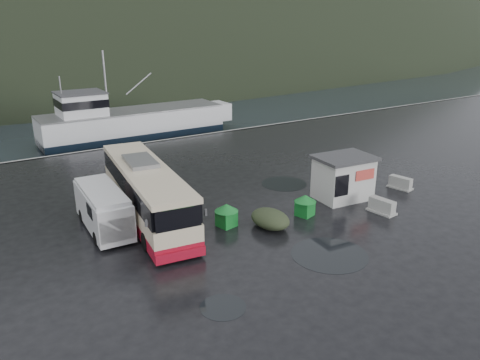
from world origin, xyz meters
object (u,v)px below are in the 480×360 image
waste_bin_right (304,215)px  ticket_kiosk (342,198)px  jersey_barrier_b (381,212)px  jersey_barrier_a (336,196)px  fishing_trawler (134,126)px  jersey_barrier_c (400,188)px  dome_tent (270,227)px  white_van (105,229)px  coach_bus (148,218)px  waste_bin_left (227,226)px

waste_bin_right → ticket_kiosk: 3.98m
ticket_kiosk → jersey_barrier_b: (0.36, -3.03, 0.00)m
jersey_barrier_a → jersey_barrier_b: jersey_barrier_b is taller
waste_bin_right → fishing_trawler: 28.89m
jersey_barrier_c → fishing_trawler: size_ratio=0.07×
waste_bin_right → dome_tent: (-2.71, -0.25, 0.00)m
waste_bin_right → white_van: bearing=157.3°
jersey_barrier_b → fishing_trawler: size_ratio=0.07×
ticket_kiosk → fishing_trawler: bearing=103.2°
coach_bus → waste_bin_left: coach_bus is taller
coach_bus → jersey_barrier_b: size_ratio=6.98×
ticket_kiosk → jersey_barrier_b: size_ratio=2.12×
jersey_barrier_b → jersey_barrier_c: size_ratio=1.05×
jersey_barrier_a → waste_bin_left: bearing=-178.6°
jersey_barrier_a → white_van: bearing=168.0°
dome_tent → waste_bin_left: bearing=144.3°
coach_bus → ticket_kiosk: size_ratio=3.28×
coach_bus → waste_bin_left: bearing=-38.9°
waste_bin_right → jersey_barrier_c: (8.60, 0.13, 0.00)m
white_van → ticket_kiosk: size_ratio=1.58×
waste_bin_left → ticket_kiosk: size_ratio=0.37×
waste_bin_left → fishing_trawler: bearing=80.6°
white_van → jersey_barrier_c: 19.74m
dome_tent → coach_bus: bearing=138.0°
white_van → dome_tent: white_van is taller
fishing_trawler → ticket_kiosk: bearing=-82.2°
coach_bus → waste_bin_right: size_ratio=9.20×
white_van → waste_bin_right: white_van is taller
white_van → jersey_barrier_a: size_ratio=3.78×
jersey_barrier_a → jersey_barrier_b: (0.43, -3.52, 0.00)m
waste_bin_right → jersey_barrier_a: 4.06m
jersey_barrier_b → jersey_barrier_c: (4.36, 2.26, 0.00)m
waste_bin_right → fishing_trawler: fishing_trawler is taller
jersey_barrier_c → ticket_kiosk: bearing=170.7°
white_van → jersey_barrier_b: size_ratio=3.36×
white_van → waste_bin_right: bearing=-20.4°
jersey_barrier_c → fishing_trawler: (-8.70, 28.76, 0.00)m
waste_bin_right → jersey_barrier_a: bearing=20.1°
ticket_kiosk → jersey_barrier_b: bearing=-78.1°
white_van → jersey_barrier_b: bearing=-21.5°
coach_bus → white_van: 2.60m
coach_bus → dome_tent: coach_bus is taller
coach_bus → jersey_barrier_c: (16.67, -4.45, 0.00)m
white_van → dome_tent: (7.95, -4.70, 0.00)m
coach_bus → waste_bin_left: size_ratio=8.95×
coach_bus → jersey_barrier_b: bearing=-22.2°
coach_bus → white_van: coach_bus is taller
coach_bus → fishing_trawler: size_ratio=0.52×
waste_bin_left → jersey_barrier_b: waste_bin_left is taller
waste_bin_right → ticket_kiosk: bearing=13.1°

